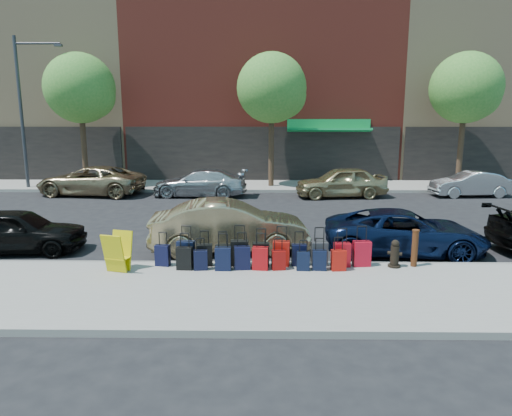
{
  "coord_description": "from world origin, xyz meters",
  "views": [
    {
      "loc": [
        0.02,
        -16.08,
        3.89
      ],
      "look_at": [
        -0.19,
        -1.5,
        1.02
      ],
      "focal_mm": 32.0,
      "sensor_mm": 36.0,
      "label": 1
    }
  ],
  "objects_px": {
    "car_far_0": "(91,181)",
    "car_far_1": "(200,183)",
    "tree_left": "(83,90)",
    "bollard": "(415,248)",
    "car_near_1": "(229,226)",
    "display_rack": "(118,252)",
    "fire_hydrant": "(395,254)",
    "tree_center": "(274,90)",
    "car_far_2": "(341,182)",
    "car_near_2": "(405,232)",
    "car_far_3": "(470,184)",
    "streetlight": "(24,104)",
    "tree_right": "(468,90)",
    "suitcase_front_5": "(261,254)",
    "car_near_0": "(17,231)"
  },
  "relations": [
    {
      "from": "tree_center",
      "to": "car_far_1",
      "type": "bearing_deg",
      "value": -143.85
    },
    {
      "from": "tree_center",
      "to": "car_far_0",
      "type": "height_order",
      "value": "tree_center"
    },
    {
      "from": "fire_hydrant",
      "to": "car_far_0",
      "type": "bearing_deg",
      "value": 156.72
    },
    {
      "from": "car_far_0",
      "to": "car_far_1",
      "type": "xyz_separation_m",
      "value": [
        5.66,
        -0.32,
        -0.06
      ]
    },
    {
      "from": "bollard",
      "to": "car_far_2",
      "type": "height_order",
      "value": "car_far_2"
    },
    {
      "from": "streetlight",
      "to": "fire_hydrant",
      "type": "xyz_separation_m",
      "value": [
        16.2,
        -13.65,
        -4.18
      ]
    },
    {
      "from": "streetlight",
      "to": "car_near_2",
      "type": "distance_m",
      "value": 21.13
    },
    {
      "from": "tree_center",
      "to": "tree_right",
      "type": "bearing_deg",
      "value": 0.0
    },
    {
      "from": "car_near_1",
      "to": "display_rack",
      "type": "bearing_deg",
      "value": 125.57
    },
    {
      "from": "tree_left",
      "to": "bollard",
      "type": "relative_size",
      "value": 7.54
    },
    {
      "from": "bollard",
      "to": "car_near_0",
      "type": "xyz_separation_m",
      "value": [
        -11.11,
        1.58,
        0.01
      ]
    },
    {
      "from": "suitcase_front_5",
      "to": "display_rack",
      "type": "distance_m",
      "value": 3.58
    },
    {
      "from": "streetlight",
      "to": "car_far_3",
      "type": "xyz_separation_m",
      "value": [
        23.32,
        -1.93,
        -4.02
      ]
    },
    {
      "from": "fire_hydrant",
      "to": "bollard",
      "type": "relative_size",
      "value": 0.74
    },
    {
      "from": "car_far_1",
      "to": "tree_right",
      "type": "bearing_deg",
      "value": 105.55
    },
    {
      "from": "fire_hydrant",
      "to": "car_far_2",
      "type": "bearing_deg",
      "value": 108.25
    },
    {
      "from": "tree_right",
      "to": "suitcase_front_5",
      "type": "relative_size",
      "value": 7.34
    },
    {
      "from": "suitcase_front_5",
      "to": "car_far_1",
      "type": "bearing_deg",
      "value": 108.26
    },
    {
      "from": "car_near_0",
      "to": "car_far_2",
      "type": "distance_m",
      "value": 14.81
    },
    {
      "from": "tree_center",
      "to": "car_far_3",
      "type": "height_order",
      "value": "tree_center"
    },
    {
      "from": "tree_left",
      "to": "display_rack",
      "type": "height_order",
      "value": "tree_left"
    },
    {
      "from": "fire_hydrant",
      "to": "bollard",
      "type": "xyz_separation_m",
      "value": [
        0.52,
        0.06,
        0.17
      ]
    },
    {
      "from": "tree_right",
      "to": "bollard",
      "type": "bearing_deg",
      "value": -116.82
    },
    {
      "from": "streetlight",
      "to": "car_near_1",
      "type": "height_order",
      "value": "streetlight"
    },
    {
      "from": "tree_center",
      "to": "display_rack",
      "type": "bearing_deg",
      "value": -105.88
    },
    {
      "from": "tree_left",
      "to": "car_far_2",
      "type": "distance_m",
      "value": 14.85
    },
    {
      "from": "tree_center",
      "to": "car_near_1",
      "type": "relative_size",
      "value": 1.57
    },
    {
      "from": "car_near_1",
      "to": "tree_center",
      "type": "bearing_deg",
      "value": -12.65
    },
    {
      "from": "car_near_2",
      "to": "car_far_0",
      "type": "relative_size",
      "value": 0.86
    },
    {
      "from": "tree_center",
      "to": "streetlight",
      "type": "height_order",
      "value": "streetlight"
    },
    {
      "from": "tree_left",
      "to": "car_near_1",
      "type": "bearing_deg",
      "value": -54.57
    },
    {
      "from": "streetlight",
      "to": "car_near_0",
      "type": "relative_size",
      "value": 2.07
    },
    {
      "from": "car_near_2",
      "to": "car_far_2",
      "type": "bearing_deg",
      "value": 7.99
    },
    {
      "from": "suitcase_front_5",
      "to": "bollard",
      "type": "height_order",
      "value": "suitcase_front_5"
    },
    {
      "from": "tree_left",
      "to": "bollard",
      "type": "bearing_deg",
      "value": -46.04
    },
    {
      "from": "tree_left",
      "to": "tree_center",
      "type": "height_order",
      "value": "same"
    },
    {
      "from": "tree_right",
      "to": "car_near_0",
      "type": "height_order",
      "value": "tree_right"
    },
    {
      "from": "suitcase_front_5",
      "to": "tree_center",
      "type": "bearing_deg",
      "value": 90.45
    },
    {
      "from": "tree_center",
      "to": "car_far_0",
      "type": "xyz_separation_m",
      "value": [
        -9.46,
        -2.46,
        -4.66
      ]
    },
    {
      "from": "bollard",
      "to": "car_near_2",
      "type": "bearing_deg",
      "value": 81.52
    },
    {
      "from": "car_far_3",
      "to": "fire_hydrant",
      "type": "bearing_deg",
      "value": -34.96
    },
    {
      "from": "tree_left",
      "to": "tree_right",
      "type": "relative_size",
      "value": 1.0
    },
    {
      "from": "tree_center",
      "to": "car_far_3",
      "type": "relative_size",
      "value": 1.87
    },
    {
      "from": "car_far_0",
      "to": "car_far_1",
      "type": "bearing_deg",
      "value": 94.06
    },
    {
      "from": "tree_left",
      "to": "fire_hydrant",
      "type": "bearing_deg",
      "value": -47.26
    },
    {
      "from": "car_near_1",
      "to": "car_far_3",
      "type": "xyz_separation_m",
      "value": [
        11.48,
        9.89,
        -0.12
      ]
    },
    {
      "from": "fire_hydrant",
      "to": "car_far_1",
      "type": "xyz_separation_m",
      "value": [
        -6.56,
        11.57,
        0.21
      ]
    },
    {
      "from": "car_far_2",
      "to": "car_far_1",
      "type": "bearing_deg",
      "value": -97.29
    },
    {
      "from": "tree_left",
      "to": "bollard",
      "type": "xyz_separation_m",
      "value": [
        13.78,
        -14.29,
        -4.76
      ]
    },
    {
      "from": "tree_center",
      "to": "car_near_1",
      "type": "bearing_deg",
      "value": -97.26
    }
  ]
}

